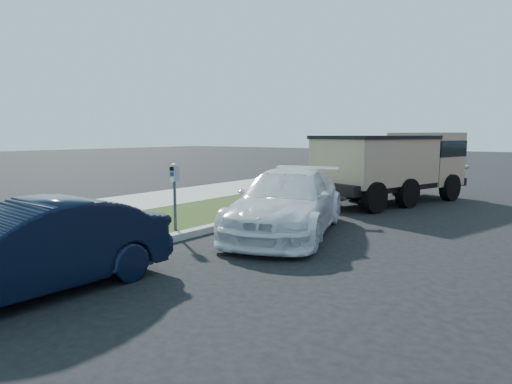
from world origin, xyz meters
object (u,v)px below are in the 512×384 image
Objects in this scene: parking_meter at (174,182)px; navy_sedan at (30,249)px; white_wagon at (289,202)px; dump_truck at (395,163)px.

navy_sedan is at bearing -68.70° from parking_meter.
parking_meter is 2.61m from white_wagon.
parking_meter reaches higher than white_wagon.
white_wagon is (1.84, 1.78, -0.49)m from parking_meter.
white_wagon is at bearing 84.90° from navy_sedan.
navy_sedan is 11.88m from dump_truck.
dump_truck is (0.19, 6.23, 0.58)m from white_wagon.
dump_truck is (2.03, 8.01, 0.09)m from parking_meter.
navy_sedan is at bearing -116.37° from white_wagon.
white_wagon is 5.65m from navy_sedan.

